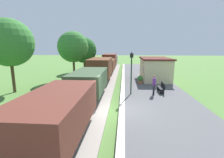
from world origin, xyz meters
TOP-DOWN VIEW (x-y plane):
  - ground_plane at (0.00, 0.00)m, footprint 160.00×160.00m
  - platform_slab at (3.20, 0.00)m, footprint 6.00×60.00m
  - platform_edge_stripe at (0.40, 0.00)m, footprint 0.36×60.00m
  - track_ballast at (-2.40, 0.00)m, footprint 3.80×60.00m
  - rail_near at (-1.68, 0.00)m, footprint 0.07×60.00m
  - rail_far at (-3.12, 0.00)m, footprint 0.07×60.00m
  - freight_train at (-2.40, 13.09)m, footprint 2.50×39.20m
  - station_hut at (4.40, 10.59)m, footprint 3.50×5.80m
  - bench_near_hut at (3.95, 4.44)m, footprint 0.42×1.50m
  - bench_down_platform at (3.95, 15.86)m, footprint 0.42×1.50m
  - person_waiting at (3.10, 3.65)m, footprint 0.28×0.40m
  - potted_planter at (2.36, 7.98)m, footprint 0.64×0.64m
  - lamp_post_near at (1.13, 3.68)m, footprint 0.28×0.28m
  - tree_trackside_mid at (-10.13, 4.33)m, footprint 4.41×4.41m
  - tree_trackside_far at (-6.18, 10.85)m, footprint 4.00×4.00m
  - tree_field_left at (-6.55, 18.01)m, footprint 4.42×4.42m

SIDE VIEW (x-z plane):
  - ground_plane at x=0.00m, z-range 0.00..0.00m
  - track_ballast at x=-2.40m, z-range 0.00..0.12m
  - platform_slab at x=3.20m, z-range 0.00..0.25m
  - rail_near at x=-1.68m, z-range 0.12..0.26m
  - rail_far at x=-3.12m, z-range 0.12..0.26m
  - platform_edge_stripe at x=0.40m, z-range 0.25..0.26m
  - bench_near_hut at x=3.95m, z-range 0.27..1.18m
  - bench_down_platform at x=3.95m, z-range 0.27..1.18m
  - potted_planter at x=2.36m, z-range 0.26..1.18m
  - person_waiting at x=3.10m, z-range 0.33..2.04m
  - freight_train at x=-2.40m, z-range 0.15..2.87m
  - station_hut at x=4.40m, z-range 0.26..3.04m
  - lamp_post_near at x=1.13m, z-range 0.95..4.65m
  - tree_field_left at x=-6.55m, z-range 0.80..6.84m
  - tree_trackside_far at x=-6.18m, z-range 1.17..7.53m
  - tree_trackside_mid at x=-10.13m, z-range 1.26..8.19m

